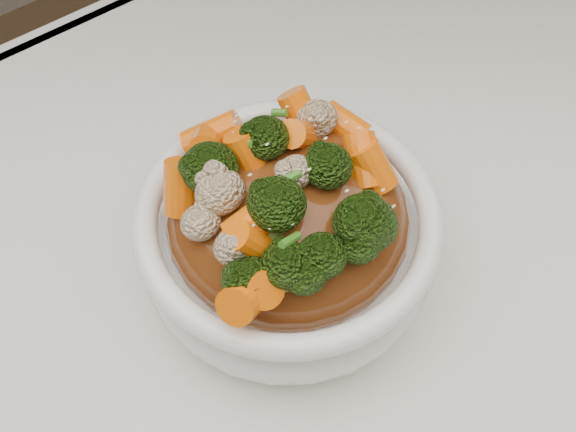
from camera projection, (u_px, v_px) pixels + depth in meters
tablecloth at (274, 388)px, 0.45m from camera, size 1.20×0.80×0.04m
bowl at (288, 241)px, 0.45m from camera, size 0.26×0.26×0.08m
sauce_base at (288, 218)px, 0.43m from camera, size 0.21×0.21×0.09m
carrots at (288, 162)px, 0.38m from camera, size 0.21×0.21×0.05m
broccoli at (288, 163)px, 0.38m from camera, size 0.21×0.21×0.04m
cauliflower at (288, 165)px, 0.39m from camera, size 0.21×0.21×0.03m
scallions at (288, 161)px, 0.38m from camera, size 0.15×0.15×0.02m
sesame_seeds at (288, 161)px, 0.38m from camera, size 0.19×0.19×0.01m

